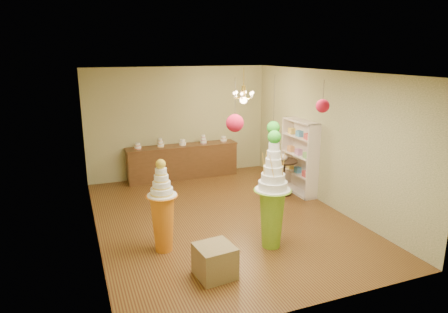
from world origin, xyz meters
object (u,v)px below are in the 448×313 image
object	(u,v)px
sideboard	(183,161)
pedestal_green	(272,203)
round_table	(283,172)
pedestal_orange	(163,215)

from	to	relation	value
sideboard	pedestal_green	bearing A→B (deg)	-85.29
sideboard	round_table	size ratio (longest dim) A/B	3.54
pedestal_green	sideboard	xyz separation A→B (m)	(-0.37, 4.47, -0.35)
sideboard	round_table	distance (m)	2.88
pedestal_green	pedestal_orange	size ratio (longest dim) A/B	1.28
round_table	sideboard	bearing A→B (deg)	131.36
sideboard	round_table	bearing A→B (deg)	-48.64
pedestal_orange	pedestal_green	bearing A→B (deg)	-17.10
pedestal_green	sideboard	bearing A→B (deg)	94.71
pedestal_green	sideboard	size ratio (longest dim) A/B	0.69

